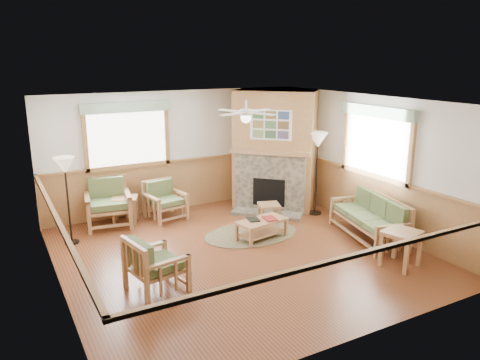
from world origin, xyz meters
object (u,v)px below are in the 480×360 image
sofa (368,217)px  end_table_sofa (401,249)px  armchair_back_left (108,203)px  footstool (269,212)px  armchair_left (156,264)px  coffee_table (262,229)px  end_table_chairs (125,210)px  floor_lamp_right (317,174)px  floor_lamp_left (68,201)px  armchair_back_right (165,201)px

sofa → end_table_sofa: size_ratio=2.90×
armchair_back_left → footstool: size_ratio=2.28×
armchair_left → coffee_table: armchair_left is taller
end_table_chairs → floor_lamp_right: 4.20m
floor_lamp_left → footstool: bearing=-10.6°
coffee_table → floor_lamp_left: bearing=143.8°
armchair_back_left → floor_lamp_right: (4.25, -1.43, 0.43)m
coffee_table → end_table_chairs: (-2.06, 2.15, 0.09)m
armchair_left → footstool: bearing=-70.5°
armchair_back_right → armchair_left: armchair_left is taller
sofa → floor_lamp_left: size_ratio=1.08×
armchair_back_right → end_table_chairs: bearing=159.8°
sofa → end_table_chairs: 4.97m
sofa → armchair_left: size_ratio=2.13×
sofa → floor_lamp_right: (0.00, 1.65, 0.51)m
armchair_back_left → coffee_table: (2.41, -2.15, -0.30)m
armchair_left → footstool: 3.61m
coffee_table → floor_lamp_right: 2.10m
armchair_back_left → armchair_left: (-0.03, -3.14, -0.07)m
coffee_table → armchair_left: bearing=-168.9°
armchair_back_right → armchair_left: (-1.22, -2.98, 0.01)m
floor_lamp_right → armchair_left: bearing=-158.3°
sofa → floor_lamp_right: floor_lamp_right is taller
armchair_left → floor_lamp_right: 4.63m
sofa → armchair_left: bearing=-76.1°
armchair_back_left → floor_lamp_left: (-0.85, -0.60, 0.34)m
end_table_chairs → footstool: 3.05m
end_table_chairs → floor_lamp_left: 1.45m
footstool → floor_lamp_right: size_ratio=0.23×
armchair_back_left → footstool: bearing=-14.4°
armchair_back_right → floor_lamp_right: (3.06, -1.28, 0.51)m
end_table_sofa → floor_lamp_left: size_ratio=0.37×
floor_lamp_right → end_table_sofa: bearing=-98.4°
armchair_back_right → floor_lamp_left: floor_lamp_left is taller
sofa → armchair_back_left: bearing=-112.8°
coffee_table → footstool: coffee_table is taller
end_table_sofa → end_table_chairs: bearing=128.9°
footstool → floor_lamp_left: bearing=169.4°
armchair_back_right → footstool: 2.25m
armchair_left → end_table_chairs: armchair_left is taller
armchair_back_left → end_table_chairs: size_ratio=1.73×
end_table_chairs → end_table_sofa: (3.47, -4.30, 0.03)m
sofa → end_table_sofa: sofa is taller
floor_lamp_right → armchair_back_left: bearing=161.4°
end_table_chairs → coffee_table: bearing=-46.2°
armchair_left → floor_lamp_left: floor_lamp_left is taller
armchair_back_right → end_table_chairs: (-0.83, 0.15, -0.13)m
armchair_left → end_table_sofa: 4.03m
end_table_chairs → floor_lamp_left: size_ratio=0.34×
floor_lamp_right → footstool: bearing=175.4°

